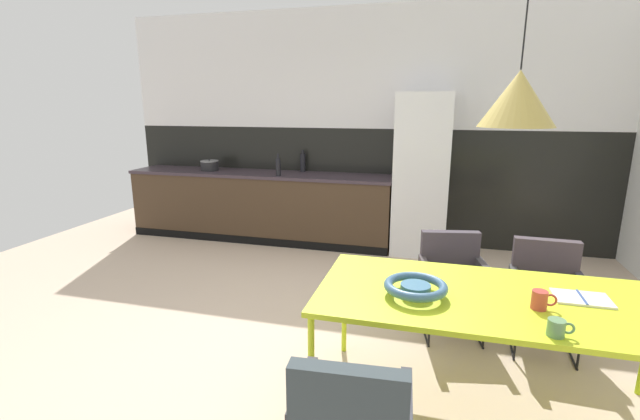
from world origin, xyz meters
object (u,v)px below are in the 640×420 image
object	(u,v)px
pendant_lamp_over_table_near	(518,98)
bottle_oil_tall	(303,162)
refrigerator_column	(421,175)
dining_table	(496,303)
armchair_corner_seat	(351,417)
armchair_facing_counter	(546,282)
fruit_bowl	(416,287)
armchair_near_window	(452,270)
open_book	(582,298)
cooking_pot	(210,166)
bottle_spice_small	(278,167)
mug_white_ceramic	(540,300)
mug_short_terracotta	(557,328)

from	to	relation	value
pendant_lamp_over_table_near	bottle_oil_tall	bearing A→B (deg)	123.62
refrigerator_column	bottle_oil_tall	distance (m)	1.57
dining_table	armchair_corner_seat	world-z (taller)	armchair_corner_seat
refrigerator_column	armchair_facing_counter	distance (m)	2.28
fruit_bowl	armchair_corner_seat	bearing A→B (deg)	-104.46
armchair_near_window	armchair_corner_seat	world-z (taller)	armchair_corner_seat
open_book	cooking_pot	xyz separation A→B (m)	(-3.79, 2.79, 0.23)
bottle_spice_small	bottle_oil_tall	world-z (taller)	bottle_oil_tall
armchair_facing_counter	open_book	distance (m)	0.84
armchair_near_window	pendant_lamp_over_table_near	size ratio (longest dim) A/B	0.64
armchair_facing_counter	bottle_spice_small	size ratio (longest dim) A/B	2.87
dining_table	mug_white_ceramic	world-z (taller)	mug_white_ceramic
armchair_facing_counter	pendant_lamp_over_table_near	world-z (taller)	pendant_lamp_over_table_near
open_book	mug_white_ceramic	size ratio (longest dim) A/B	2.28
mug_short_terracotta	armchair_corner_seat	bearing A→B (deg)	-148.68
armchair_near_window	armchair_facing_counter	xyz separation A→B (m)	(0.66, -0.06, -0.00)
bottle_spice_small	bottle_oil_tall	bearing A→B (deg)	65.42
mug_white_ceramic	bottle_oil_tall	world-z (taller)	bottle_oil_tall
dining_table	mug_short_terracotta	world-z (taller)	mug_short_terracotta
armchair_facing_counter	armchair_corner_seat	bearing A→B (deg)	60.55
armchair_corner_seat	bottle_spice_small	bearing A→B (deg)	110.49
open_book	cooking_pot	bearing A→B (deg)	143.63
mug_short_terracotta	dining_table	bearing A→B (deg)	119.55
fruit_bowl	bottle_spice_small	size ratio (longest dim) A/B	1.26
cooking_pot	refrigerator_column	bearing A→B (deg)	0.20
refrigerator_column	cooking_pot	distance (m)	2.81
mug_white_ceramic	pendant_lamp_over_table_near	size ratio (longest dim) A/B	0.10
fruit_bowl	bottle_oil_tall	distance (m)	3.63
bottle_oil_tall	mug_white_ceramic	bearing A→B (deg)	-54.44
bottle_oil_tall	armchair_corner_seat	bearing A→B (deg)	-70.01
pendant_lamp_over_table_near	bottle_spice_small	bearing A→B (deg)	129.91
cooking_pot	pendant_lamp_over_table_near	xyz separation A→B (m)	(3.35, -2.92, 0.83)
mug_white_ceramic	pendant_lamp_over_table_near	xyz separation A→B (m)	(-0.20, 0.06, 1.01)
armchair_facing_counter	bottle_spice_small	xyz separation A→B (m)	(-2.74, 1.80, 0.51)
refrigerator_column	armchair_facing_counter	world-z (taller)	refrigerator_column
mug_white_ceramic	bottle_oil_tall	size ratio (longest dim) A/B	0.43
mug_short_terracotta	pendant_lamp_over_table_near	size ratio (longest dim) A/B	0.10
armchair_corner_seat	mug_short_terracotta	xyz separation A→B (m)	(0.85, 0.52, 0.25)
refrigerator_column	armchair_corner_seat	bearing A→B (deg)	-91.45
refrigerator_column	pendant_lamp_over_table_near	world-z (taller)	pendant_lamp_over_table_near
armchair_corner_seat	fruit_bowl	world-z (taller)	armchair_corner_seat
cooking_pot	bottle_spice_small	bearing A→B (deg)	-10.23
bottle_spice_small	pendant_lamp_over_table_near	bearing A→B (deg)	-50.09
armchair_near_window	mug_white_ceramic	world-z (taller)	mug_white_ceramic
mug_white_ceramic	pendant_lamp_over_table_near	world-z (taller)	pendant_lamp_over_table_near
armchair_facing_counter	mug_white_ceramic	bearing A→B (deg)	77.33
refrigerator_column	mug_short_terracotta	size ratio (longest dim) A/B	16.14
armchair_near_window	bottle_oil_tall	xyz separation A→B (m)	(-1.89, 2.15, 0.52)
mug_white_ceramic	cooking_pot	world-z (taller)	cooking_pot
refrigerator_column	fruit_bowl	distance (m)	3.01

